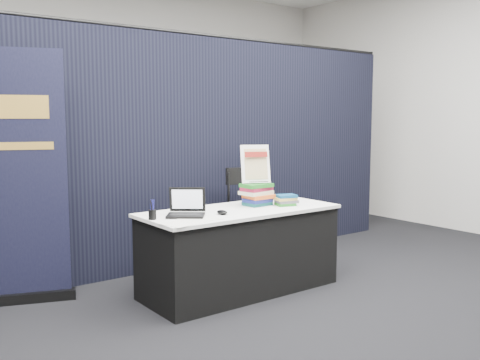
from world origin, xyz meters
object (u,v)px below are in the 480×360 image
laptop (183,210)px  book_stack_tall (257,194)px  display_table (240,250)px  stacking_chair (256,213)px  book_stack_short (286,200)px  info_sign (255,164)px  pullup_banner (14,193)px

laptop → book_stack_tall: laptop is taller
display_table → book_stack_tall: book_stack_tall is taller
laptop → stacking_chair: stacking_chair is taller
book_stack_short → book_stack_tall: bearing=141.2°
info_sign → stacking_chair: bearing=75.2°
display_table → pullup_banner: (-1.69, 0.87, 0.57)m
display_table → laptop: size_ratio=4.52×
laptop → book_stack_short: (1.04, -0.11, -0.00)m
display_table → book_stack_short: book_stack_short is taller
info_sign → pullup_banner: bearing=-177.1°
display_table → pullup_banner: 1.98m
pullup_banner → info_sign: bearing=-1.6°
stacking_chair → laptop: bearing=-142.8°
display_table → laptop: 0.73m
display_table → pullup_banner: size_ratio=0.85×
book_stack_short → pullup_banner: (-2.14, 0.98, 0.14)m
book_stack_tall → info_sign: 0.28m
book_stack_tall → book_stack_short: (0.21, -0.17, -0.05)m
info_sign → display_table: bearing=-134.9°
stacking_chair → info_sign: bearing=-116.0°
stacking_chair → book_stack_tall: bearing=-114.1°
laptop → pullup_banner: pullup_banner is taller
pullup_banner → stacking_chair: size_ratio=2.05×
info_sign → pullup_banner: size_ratio=0.17×
book_stack_short → info_sign: 0.44m
book_stack_tall → info_sign: bearing=90.0°
pullup_banner → laptop: bearing=-17.9°
book_stack_tall → pullup_banner: 2.10m
laptop → book_stack_short: 1.05m
laptop → info_sign: 0.90m
laptop → info_sign: bearing=44.1°
laptop → book_stack_tall: (0.83, 0.06, 0.05)m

